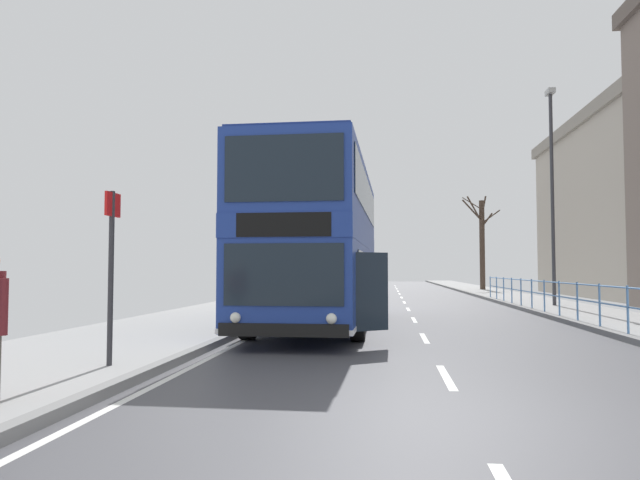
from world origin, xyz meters
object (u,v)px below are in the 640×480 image
(bus_stop_sign_near, at_px, (111,257))
(street_lamp_far_side, at_px, (552,181))
(double_decker_bus_main, at_px, (320,243))
(bare_tree_far_00, at_px, (482,241))

(bus_stop_sign_near, distance_m, street_lamp_far_side, 19.32)
(double_decker_bus_main, distance_m, bus_stop_sign_near, 7.84)
(bus_stop_sign_near, bearing_deg, bare_tree_far_00, 72.35)
(double_decker_bus_main, relative_size, bus_stop_sign_near, 4.10)
(bus_stop_sign_near, relative_size, street_lamp_far_side, 0.30)
(bus_stop_sign_near, height_order, bare_tree_far_00, bare_tree_far_00)
(street_lamp_far_side, xyz_separation_m, bare_tree_far_00, (0.21, 18.59, -1.50))
(double_decker_bus_main, bearing_deg, street_lamp_far_side, 44.45)
(double_decker_bus_main, relative_size, bare_tree_far_00, 1.59)
(bare_tree_far_00, bearing_deg, double_decker_bus_main, -107.82)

